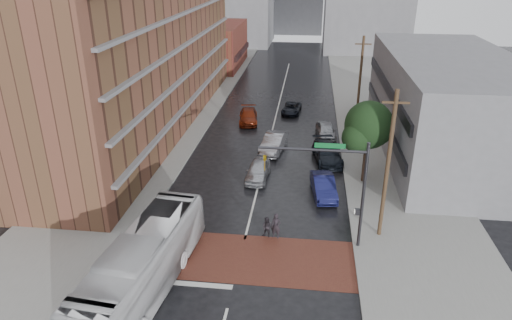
% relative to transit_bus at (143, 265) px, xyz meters
% --- Properties ---
extents(ground, '(160.00, 160.00, 0.00)m').
position_rel_transit_bus_xyz_m(ground, '(4.77, 3.08, -1.71)').
color(ground, black).
rests_on(ground, ground).
extents(crosswalk, '(14.00, 5.00, 0.02)m').
position_rel_transit_bus_xyz_m(crosswalk, '(4.77, 3.58, -1.70)').
color(crosswalk, brown).
rests_on(crosswalk, ground).
extents(sidewalk_west, '(9.00, 90.00, 0.15)m').
position_rel_transit_bus_xyz_m(sidewalk_west, '(-6.73, 28.08, -1.63)').
color(sidewalk_west, gray).
rests_on(sidewalk_west, ground).
extents(sidewalk_east, '(9.00, 90.00, 0.15)m').
position_rel_transit_bus_xyz_m(sidewalk_east, '(16.27, 28.08, -1.63)').
color(sidewalk_east, gray).
rests_on(sidewalk_east, ground).
extents(storefront_west, '(8.00, 16.00, 7.00)m').
position_rel_transit_bus_xyz_m(storefront_west, '(-7.23, 57.08, 1.79)').
color(storefront_west, maroon).
rests_on(storefront_west, ground).
extents(building_east, '(11.00, 26.00, 9.00)m').
position_rel_transit_bus_xyz_m(building_east, '(21.27, 23.08, 2.79)').
color(building_east, slate).
rests_on(building_east, ground).
extents(street_tree, '(4.20, 4.10, 6.90)m').
position_rel_transit_bus_xyz_m(street_tree, '(13.29, 15.11, 3.03)').
color(street_tree, '#332319').
rests_on(street_tree, ground).
extents(signal_mast, '(6.50, 0.30, 7.20)m').
position_rel_transit_bus_xyz_m(signal_mast, '(10.62, 5.58, 3.02)').
color(signal_mast, '#2D2D33').
rests_on(signal_mast, ground).
extents(utility_pole_near, '(1.60, 0.26, 10.00)m').
position_rel_transit_bus_xyz_m(utility_pole_near, '(13.57, 7.08, 3.43)').
color(utility_pole_near, '#473321').
rests_on(utility_pole_near, ground).
extents(utility_pole_far, '(1.60, 0.26, 10.00)m').
position_rel_transit_bus_xyz_m(utility_pole_far, '(13.57, 27.08, 3.43)').
color(utility_pole_far, '#473321').
rests_on(utility_pole_far, ground).
extents(transit_bus, '(4.08, 12.49, 3.42)m').
position_rel_transit_bus_xyz_m(transit_bus, '(0.00, 0.00, 0.00)').
color(transit_bus, silver).
rests_on(transit_bus, ground).
extents(pedestrian_a, '(0.71, 0.54, 1.77)m').
position_rel_transit_bus_xyz_m(pedestrian_a, '(6.77, 6.08, -0.82)').
color(pedestrian_a, black).
rests_on(pedestrian_a, ground).
extents(pedestrian_b, '(0.86, 0.77, 1.46)m').
position_rel_transit_bus_xyz_m(pedestrian_b, '(6.19, 6.08, -0.98)').
color(pedestrian_b, black).
rests_on(pedestrian_b, ground).
extents(car_travel_a, '(1.98, 4.42, 1.48)m').
position_rel_transit_bus_xyz_m(car_travel_a, '(4.58, 14.64, -0.97)').
color(car_travel_a, '#B0B2B8').
rests_on(car_travel_a, ground).
extents(car_travel_b, '(2.60, 5.29, 1.67)m').
position_rel_transit_bus_xyz_m(car_travel_b, '(5.39, 20.78, -0.87)').
color(car_travel_b, '#929399').
rests_on(car_travel_b, ground).
extents(car_travel_c, '(2.58, 5.10, 1.42)m').
position_rel_transit_bus_xyz_m(car_travel_c, '(1.86, 28.81, -1.00)').
color(car_travel_c, maroon).
rests_on(car_travel_c, ground).
extents(suv_travel, '(2.41, 4.50, 1.20)m').
position_rel_transit_bus_xyz_m(suv_travel, '(6.51, 32.72, -1.11)').
color(suv_travel, black).
rests_on(suv_travel, ground).
extents(car_parked_near, '(2.21, 4.79, 1.52)m').
position_rel_transit_bus_xyz_m(car_parked_near, '(9.97, 12.40, -0.95)').
color(car_parked_near, '#131645').
rests_on(car_parked_near, ground).
extents(car_parked_mid, '(3.07, 5.73, 1.58)m').
position_rel_transit_bus_xyz_m(car_parked_mid, '(10.39, 19.08, -0.92)').
color(car_parked_mid, black).
rests_on(car_parked_mid, ground).
extents(car_parked_far, '(2.28, 4.70, 1.55)m').
position_rel_transit_bus_xyz_m(car_parked_far, '(10.39, 24.94, -0.93)').
color(car_parked_far, '#94969B').
rests_on(car_parked_far, ground).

